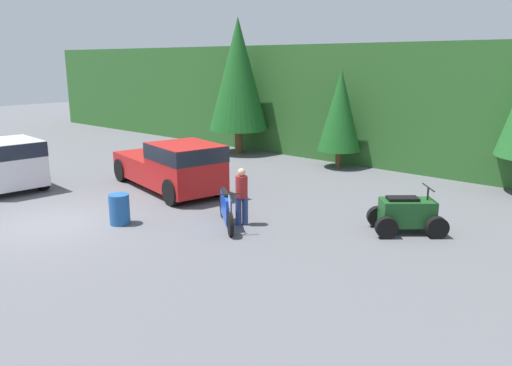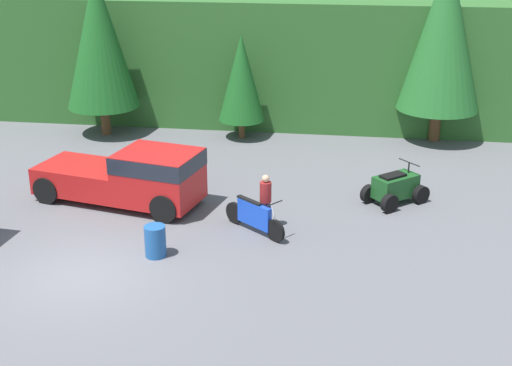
{
  "view_description": "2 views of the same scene",
  "coord_description": "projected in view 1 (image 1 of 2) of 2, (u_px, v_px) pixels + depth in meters",
  "views": [
    {
      "loc": [
        13.48,
        -6.52,
        4.6
      ],
      "look_at": [
        3.82,
        4.68,
        0.95
      ],
      "focal_mm": 35.0,
      "sensor_mm": 36.0,
      "label": 1
    },
    {
      "loc": [
        6.72,
        -15.48,
        8.83
      ],
      "look_at": [
        3.82,
        4.68,
        0.95
      ],
      "focal_mm": 50.0,
      "sensor_mm": 36.0,
      "label": 2
    }
  ],
  "objects": [
    {
      "name": "ground_plane",
      "position": [
        51.0,
        223.0,
        14.44
      ],
      "size": [
        80.0,
        80.0,
        0.0
      ],
      "primitive_type": "plane",
      "color": "#5B5B60"
    },
    {
      "name": "hillside_backdrop",
      "position": [
        344.0,
        99.0,
        25.57
      ],
      "size": [
        44.0,
        6.0,
        5.31
      ],
      "color": "#2D6028",
      "rests_on": "ground_plane"
    },
    {
      "name": "tree_left",
      "position": [
        238.0,
        75.0,
        24.47
      ],
      "size": [
        2.92,
        2.92,
        6.65
      ],
      "color": "brown",
      "rests_on": "ground_plane"
    },
    {
      "name": "tree_mid_left",
      "position": [
        340.0,
        111.0,
        21.41
      ],
      "size": [
        1.86,
        1.86,
        4.24
      ],
      "color": "brown",
      "rests_on": "ground_plane"
    },
    {
      "name": "pickup_truck_red",
      "position": [
        174.0,
        165.0,
        17.73
      ],
      "size": [
        5.65,
        3.12,
        1.85
      ],
      "rotation": [
        0.0,
        0.0,
        -0.22
      ],
      "color": "red",
      "rests_on": "ground_plane"
    },
    {
      "name": "pickup_truck_second",
      "position": [
        1.0,
        161.0,
        18.4
      ],
      "size": [
        5.29,
        2.5,
        1.85
      ],
      "rotation": [
        0.0,
        0.0,
        -0.09
      ],
      "color": "silver",
      "rests_on": "ground_plane"
    },
    {
      "name": "dirt_bike",
      "position": [
        226.0,
        209.0,
        14.13
      ],
      "size": [
        1.94,
        1.57,
        1.17
      ],
      "rotation": [
        0.0,
        0.0,
        -0.67
      ],
      "color": "black",
      "rests_on": "ground_plane"
    },
    {
      "name": "quad_atv",
      "position": [
        407.0,
        215.0,
        13.59
      ],
      "size": [
        2.22,
        2.15,
        1.29
      ],
      "rotation": [
        0.0,
        0.0,
        0.72
      ],
      "color": "black",
      "rests_on": "ground_plane"
    },
    {
      "name": "rider_person",
      "position": [
        242.0,
        194.0,
        14.12
      ],
      "size": [
        0.48,
        0.48,
        1.66
      ],
      "rotation": [
        0.0,
        0.0,
        -0.83
      ],
      "color": "navy",
      "rests_on": "ground_plane"
    },
    {
      "name": "steel_barrel",
      "position": [
        119.0,
        209.0,
        14.29
      ],
      "size": [
        0.58,
        0.58,
        0.88
      ],
      "color": "#1E5193",
      "rests_on": "ground_plane"
    }
  ]
}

